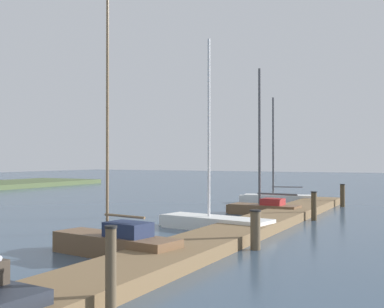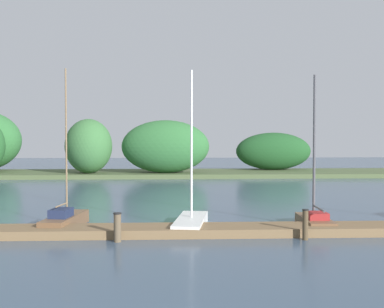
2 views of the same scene
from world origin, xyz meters
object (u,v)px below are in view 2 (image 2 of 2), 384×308
(sailboat_2, at_px, (66,219))
(sailboat_4, at_px, (314,218))
(mooring_piling_2, at_px, (117,227))
(sailboat_3, at_px, (191,221))
(mooring_piling_3, at_px, (305,224))

(sailboat_2, bearing_deg, sailboat_4, -83.83)
(sailboat_4, distance_m, mooring_piling_2, 8.61)
(sailboat_4, height_order, mooring_piling_2, sailboat_4)
(sailboat_4, xyz_separation_m, mooring_piling_2, (-8.21, -2.57, 0.14))
(sailboat_2, bearing_deg, sailboat_3, -85.12)
(mooring_piling_2, xyz_separation_m, mooring_piling_3, (7.12, 0.03, 0.04))
(mooring_piling_2, bearing_deg, sailboat_4, 17.38)
(mooring_piling_2, distance_m, mooring_piling_3, 7.12)
(sailboat_2, height_order, mooring_piling_2, sailboat_2)
(sailboat_2, distance_m, mooring_piling_2, 3.90)
(sailboat_3, height_order, sailboat_4, sailboat_3)
(sailboat_2, relative_size, mooring_piling_2, 6.26)
(sailboat_2, xyz_separation_m, sailboat_3, (5.40, -0.33, -0.06))
(sailboat_2, distance_m, sailboat_3, 5.41)
(mooring_piling_2, bearing_deg, mooring_piling_3, 0.22)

